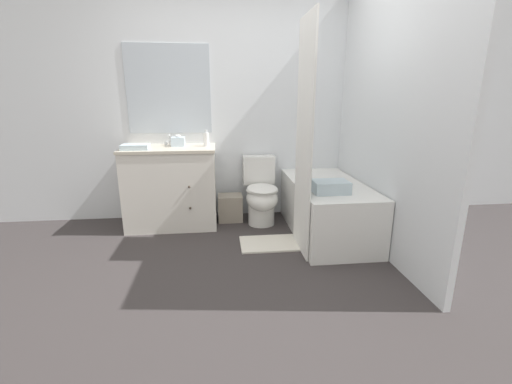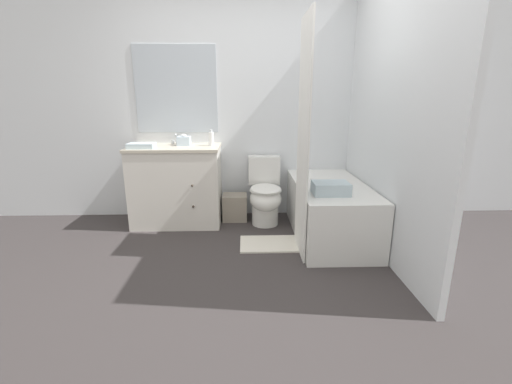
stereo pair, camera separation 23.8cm
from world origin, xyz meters
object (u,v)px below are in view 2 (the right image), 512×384
object	(u,v)px
sink_faucet	(178,141)
bathtub	(329,209)
soap_dispenser	(211,139)
bath_towel_folded	(331,188)
tissue_box	(184,141)
hand_towel_folded	(141,146)
wastebasket	(235,207)
vanity_cabinet	(177,184)
toilet	(265,194)
bath_mat	(269,244)

from	to	relation	value
sink_faucet	bathtub	xyz separation A→B (m)	(1.60, -0.60, -0.62)
soap_dispenser	bath_towel_folded	size ratio (longest dim) A/B	0.55
soap_dispenser	bath_towel_folded	bearing A→B (deg)	-36.04
tissue_box	bath_towel_folded	world-z (taller)	tissue_box
tissue_box	hand_towel_folded	xyz separation A→B (m)	(-0.40, -0.21, -0.02)
wastebasket	vanity_cabinet	bearing A→B (deg)	-174.20
soap_dispenser	bath_towel_folded	distance (m)	1.42
soap_dispenser	hand_towel_folded	world-z (taller)	soap_dispenser
toilet	sink_faucet	bearing A→B (deg)	165.89
sink_faucet	bath_mat	bearing A→B (deg)	-40.40
toilet	bath_towel_folded	bearing A→B (deg)	-53.54
vanity_cabinet	soap_dispenser	world-z (taller)	soap_dispenser
soap_dispenser	bath_mat	xyz separation A→B (m)	(0.59, -0.67, -0.93)
vanity_cabinet	sink_faucet	size ratio (longest dim) A/B	6.76
sink_faucet	wastebasket	size ratio (longest dim) A/B	0.48
wastebasket	bath_towel_folded	world-z (taller)	bath_towel_folded
soap_dispenser	hand_towel_folded	xyz separation A→B (m)	(-0.70, -0.17, -0.05)
vanity_cabinet	bath_mat	world-z (taller)	vanity_cabinet
toilet	hand_towel_folded	size ratio (longest dim) A/B	2.71
wastebasket	soap_dispenser	size ratio (longest dim) A/B	1.72
toilet	bathtub	bearing A→B (deg)	-29.80
bath_mat	toilet	bearing A→B (deg)	90.89
wastebasket	bath_mat	xyz separation A→B (m)	(0.35, -0.71, -0.14)
toilet	bath_towel_folded	xyz separation A→B (m)	(0.53, -0.72, 0.26)
toilet	tissue_box	world-z (taller)	tissue_box
bathtub	wastebasket	bearing A→B (deg)	153.35
sink_faucet	wastebasket	world-z (taller)	sink_faucet
tissue_box	wastebasket	bearing A→B (deg)	-0.18
vanity_cabinet	bath_mat	bearing A→B (deg)	-33.62
vanity_cabinet	bath_towel_folded	xyz separation A→B (m)	(1.50, -0.78, 0.15)
bathtub	bath_mat	world-z (taller)	bathtub
tissue_box	toilet	bearing A→B (deg)	-8.23
hand_towel_folded	bathtub	bearing A→B (deg)	-8.31
tissue_box	hand_towel_folded	distance (m)	0.45
tissue_box	bath_towel_folded	distance (m)	1.68
vanity_cabinet	bath_mat	distance (m)	1.25
tissue_box	soap_dispenser	xyz separation A→B (m)	(0.30, -0.04, 0.03)
tissue_box	soap_dispenser	size ratio (longest dim) A/B	0.79
bath_mat	sink_faucet	bearing A→B (deg)	139.60
toilet	soap_dispenser	xyz separation A→B (m)	(-0.58, 0.09, 0.60)
sink_faucet	hand_towel_folded	distance (m)	0.45
bathtub	hand_towel_folded	xyz separation A→B (m)	(-1.90, 0.28, 0.62)
soap_dispenser	vanity_cabinet	bearing A→B (deg)	-176.39
hand_towel_folded	soap_dispenser	bearing A→B (deg)	13.55
toilet	tissue_box	xyz separation A→B (m)	(-0.88, 0.13, 0.57)
wastebasket	tissue_box	size ratio (longest dim) A/B	2.17
wastebasket	bath_towel_folded	bearing A→B (deg)	-44.20
tissue_box	bathtub	bearing A→B (deg)	-17.93
vanity_cabinet	tissue_box	xyz separation A→B (m)	(0.09, 0.07, 0.47)
vanity_cabinet	toilet	world-z (taller)	vanity_cabinet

